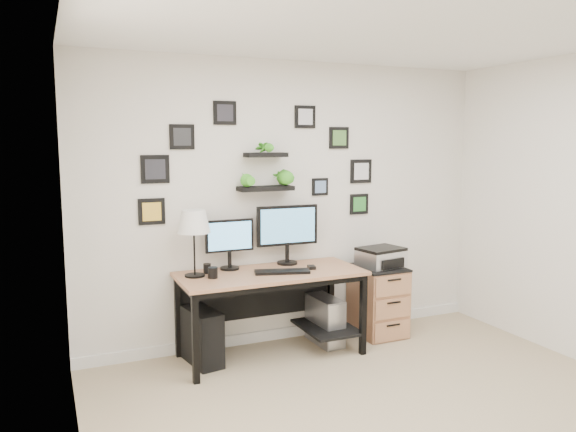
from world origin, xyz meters
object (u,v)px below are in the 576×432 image
desk (273,285)px  monitor_right (287,229)px  table_lamp (194,223)px  pc_tower_black (202,336)px  pc_tower_grey (325,320)px  monitor_left (230,240)px  file_cabinet (378,301)px  printer (381,257)px  mug (213,273)px

desk → monitor_right: monitor_right is taller
table_lamp → pc_tower_black: size_ratio=1.21×
pc_tower_grey → table_lamp: bearing=178.5°
monitor_left → file_cabinet: size_ratio=0.66×
pc_tower_grey → printer: bearing=1.2°
mug → pc_tower_grey: bearing=4.6°
desk → mug: (-0.56, -0.05, 0.17)m
printer → pc_tower_grey: bearing=-178.8°
mug → pc_tower_grey: 1.24m
desk → file_cabinet: desk is taller
desk → mug: size_ratio=17.59×
file_cabinet → pc_tower_grey: bearing=-178.3°
table_lamp → pc_tower_black: (0.04, -0.03, -0.97)m
table_lamp → file_cabinet: (1.80, -0.01, -0.86)m
printer → pc_tower_black: bearing=-179.7°
mug → pc_tower_grey: mug is taller
printer → monitor_left: bearing=174.3°
monitor_right → printer: monitor_right is taller
desk → mug: 0.58m
mug → desk: bearing=4.8°
monitor_left → table_lamp: 0.42m
mug → pc_tower_black: 0.58m
desk → pc_tower_black: desk is taller
desk → monitor_left: 0.54m
monitor_left → monitor_right: bearing=-0.7°
monitor_left → monitor_right: size_ratio=0.76×
desk → pc_tower_grey: desk is taller
table_lamp → printer: 1.87m
pc_tower_grey → monitor_left: bearing=169.6°
monitor_right → file_cabinet: monitor_right is taller
monitor_right → file_cabinet: bearing=-8.5°
monitor_right → pc_tower_black: monitor_right is taller
file_cabinet → table_lamp: bearing=179.6°
monitor_right → table_lamp: bearing=-172.3°
monitor_right → pc_tower_grey: monitor_right is taller
monitor_left → pc_tower_grey: size_ratio=0.99×
table_lamp → printer: (1.82, -0.02, -0.44)m
desk → pc_tower_grey: size_ratio=3.56×
monitor_right → pc_tower_black: size_ratio=1.26×
mug → printer: (1.70, 0.10, -0.03)m
table_lamp → mug: bearing=-44.4°
monitor_left → mug: size_ratio=4.87×
mug → file_cabinet: bearing=3.6°
desk → mug: mug is taller
desk → table_lamp: size_ratio=2.86×
printer → file_cabinet: bearing=168.3°
table_lamp → printer: bearing=-0.6°
monitor_right → pc_tower_grey: bearing=-25.7°
pc_tower_black → printer: bearing=-9.3°
pc_tower_grey → desk: bearing=-175.6°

